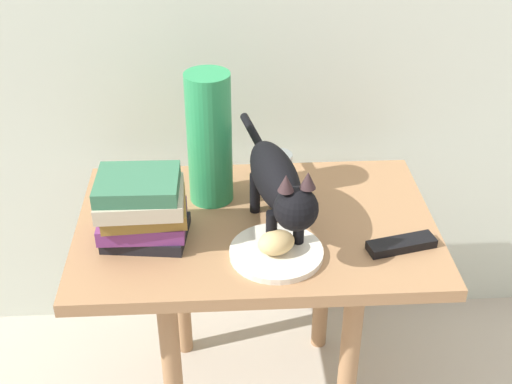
% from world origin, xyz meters
% --- Properties ---
extents(side_table, '(0.81, 0.53, 0.58)m').
position_xyz_m(side_table, '(0.00, 0.00, 0.50)').
color(side_table, '#9E724C').
rests_on(side_table, ground).
extents(plate, '(0.20, 0.20, 0.01)m').
position_xyz_m(plate, '(0.04, -0.13, 0.59)').
color(plate, silver).
rests_on(plate, side_table).
extents(bread_roll, '(0.10, 0.08, 0.05)m').
position_xyz_m(bread_roll, '(0.03, -0.13, 0.62)').
color(bread_roll, '#E0BC7A').
rests_on(bread_roll, plate).
extents(cat, '(0.14, 0.47, 0.23)m').
position_xyz_m(cat, '(0.05, -0.05, 0.72)').
color(cat, black).
rests_on(cat, side_table).
extents(book_stack, '(0.19, 0.17, 0.16)m').
position_xyz_m(book_stack, '(-0.25, -0.05, 0.66)').
color(book_stack, black).
rests_on(book_stack, side_table).
extents(green_vase, '(0.10, 0.10, 0.32)m').
position_xyz_m(green_vase, '(-0.10, 0.11, 0.74)').
color(green_vase, '#288C51').
rests_on(green_vase, side_table).
extents(candle_jar, '(0.07, 0.07, 0.08)m').
position_xyz_m(candle_jar, '(0.06, 0.16, 0.62)').
color(candle_jar, silver).
rests_on(candle_jar, side_table).
extents(tv_remote, '(0.16, 0.08, 0.02)m').
position_xyz_m(tv_remote, '(0.31, -0.12, 0.59)').
color(tv_remote, black).
rests_on(tv_remote, side_table).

